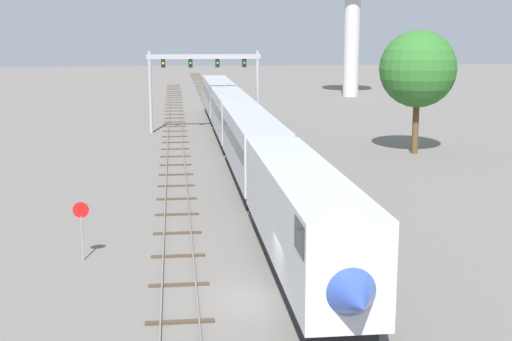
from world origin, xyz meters
name	(u,v)px	position (x,y,z in m)	size (l,w,h in m)	color
ground_plane	(266,299)	(0.00, 0.00, 0.00)	(400.00, 400.00, 0.00)	slate
track_main	(219,119)	(2.00, 60.00, 0.07)	(2.60, 200.00, 0.16)	slate
track_near	(175,145)	(-3.50, 40.00, 0.07)	(2.60, 160.00, 0.16)	slate
passenger_train	(240,128)	(2.00, 32.81, 2.60)	(3.04, 78.60, 4.80)	silver
signal_gantry	(204,73)	(-0.25, 49.27, 6.33)	(12.10, 0.49, 8.70)	#999BA0
stop_sign	(81,223)	(-8.00, 5.94, 1.87)	(0.76, 0.08, 2.88)	gray
trackside_tree_left	(418,69)	(17.77, 33.42, 7.48)	(6.74, 6.74, 10.88)	brown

